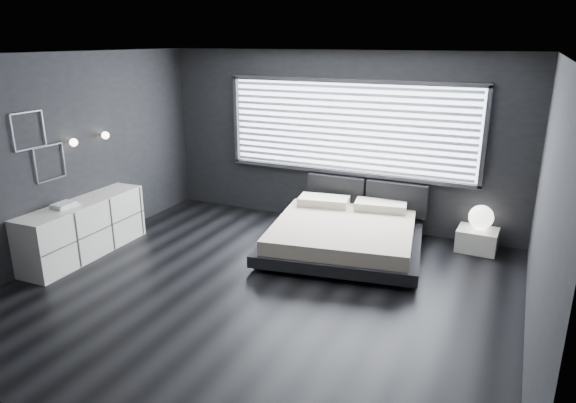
% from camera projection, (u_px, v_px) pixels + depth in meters
% --- Properties ---
extents(room, '(6.04, 6.00, 2.80)m').
position_uv_depth(room, '(257.00, 181.00, 5.91)').
color(room, black).
rests_on(room, ground).
extents(window, '(4.14, 0.09, 1.52)m').
position_uv_depth(window, '(348.00, 128.00, 8.10)').
color(window, white).
rests_on(window, ground).
extents(headboard, '(1.96, 0.16, 0.52)m').
position_uv_depth(headboard, '(366.00, 195.00, 8.23)').
color(headboard, black).
rests_on(headboard, ground).
extents(sconce_near, '(0.18, 0.11, 0.11)m').
position_uv_depth(sconce_near, '(73.00, 142.00, 7.05)').
color(sconce_near, silver).
rests_on(sconce_near, ground).
extents(sconce_far, '(0.18, 0.11, 0.11)m').
position_uv_depth(sconce_far, '(105.00, 135.00, 7.57)').
color(sconce_far, silver).
rests_on(sconce_far, ground).
extents(wall_art_upper, '(0.01, 0.48, 0.48)m').
position_uv_depth(wall_art_upper, '(29.00, 131.00, 6.49)').
color(wall_art_upper, '#47474C').
rests_on(wall_art_upper, ground).
extents(wall_art_lower, '(0.01, 0.48, 0.48)m').
position_uv_depth(wall_art_lower, '(50.00, 163.00, 6.85)').
color(wall_art_lower, '#47474C').
rests_on(wall_art_lower, ground).
extents(bed, '(2.50, 2.42, 0.57)m').
position_uv_depth(bed, '(343.00, 234.00, 7.42)').
color(bed, black).
rests_on(bed, ground).
extents(nightstand, '(0.58, 0.49, 0.33)m').
position_uv_depth(nightstand, '(477.00, 240.00, 7.48)').
color(nightstand, white).
rests_on(nightstand, ground).
extents(orb_lamp, '(0.35, 0.35, 0.35)m').
position_uv_depth(orb_lamp, '(481.00, 217.00, 7.41)').
color(orb_lamp, white).
rests_on(orb_lamp, nightstand).
extents(dresser, '(0.62, 2.00, 0.79)m').
position_uv_depth(dresser, '(83.00, 228.00, 7.27)').
color(dresser, white).
rests_on(dresser, ground).
extents(book_stack, '(0.27, 0.34, 0.07)m').
position_uv_depth(book_stack, '(64.00, 205.00, 6.90)').
color(book_stack, white).
rests_on(book_stack, dresser).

